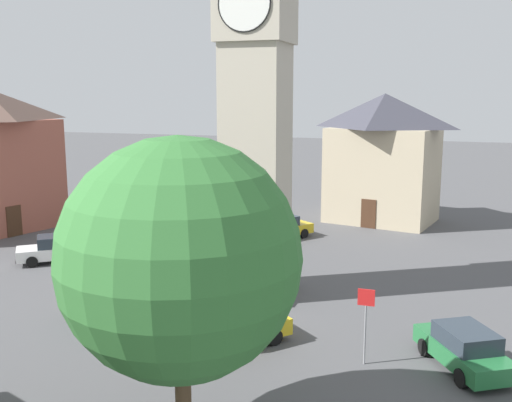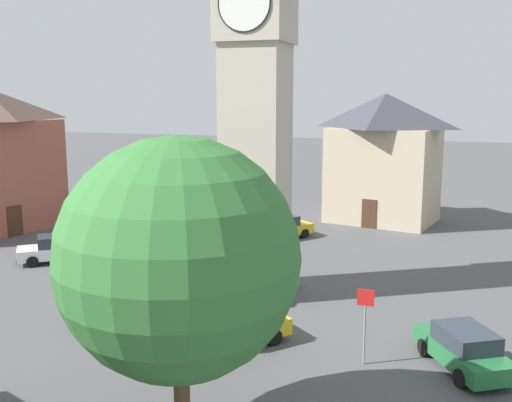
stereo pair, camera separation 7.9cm
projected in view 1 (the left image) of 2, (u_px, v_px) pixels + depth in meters
ground_plane at (256, 292)px, 28.66m from camera, size 200.00×200.00×0.00m
clock_tower at (256, 29)px, 26.42m from camera, size 4.20×4.20×21.23m
car_blue_kerb at (237, 325)px, 22.61m from camera, size 3.97×4.23×1.53m
car_silver_kerb at (110, 305)px, 24.80m from camera, size 4.34×3.78×1.53m
car_red_corner at (464, 348)px, 20.59m from camera, size 3.59×4.40×1.53m
car_white_side at (282, 227)px, 39.24m from camera, size 3.80×4.32×1.53m
car_black_far at (55, 249)px, 33.80m from camera, size 4.28×3.89×1.53m
pedestrian at (131, 269)px, 29.11m from camera, size 0.38×0.48×1.69m
tree at (180, 258)px, 15.20m from camera, size 6.37×6.37×8.55m
building_shop_left at (383, 157)px, 43.90m from camera, size 8.83×7.31×9.58m
road_sign at (366, 314)px, 20.74m from camera, size 0.60×0.07×2.80m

